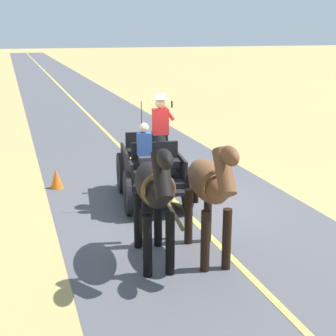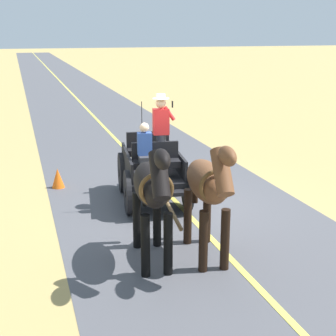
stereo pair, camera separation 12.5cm
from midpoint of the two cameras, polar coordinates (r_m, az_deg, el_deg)
The scene contains 7 objects.
ground_plane at distance 10.89m, azimuth 1.62°, elevation -4.42°, with size 200.00×200.00×0.00m, color tan.
road_surface at distance 10.89m, azimuth 1.63°, elevation -4.40°, with size 5.54×160.00×0.01m, color #4C4C51.
road_centre_stripe at distance 10.88m, azimuth 1.63°, elevation -4.37°, with size 0.12×160.00×0.00m, color #DBCC4C.
horse_drawn_carriage at distance 10.89m, azimuth -1.47°, elevation 0.11°, with size 1.70×4.51×2.50m.
horse_near_side at distance 8.00m, azimuth 5.22°, elevation -2.08°, with size 0.73×2.14×2.21m.
horse_off_side at distance 7.81m, azimuth -1.43°, elevation -2.47°, with size 0.74×2.14×2.21m.
traffic_cone at distance 12.28m, azimuth -12.65°, elevation -1.18°, with size 0.32×0.32×0.50m, color orange.
Camera 2 is at (3.30, 9.65, 3.80)m, focal length 51.39 mm.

